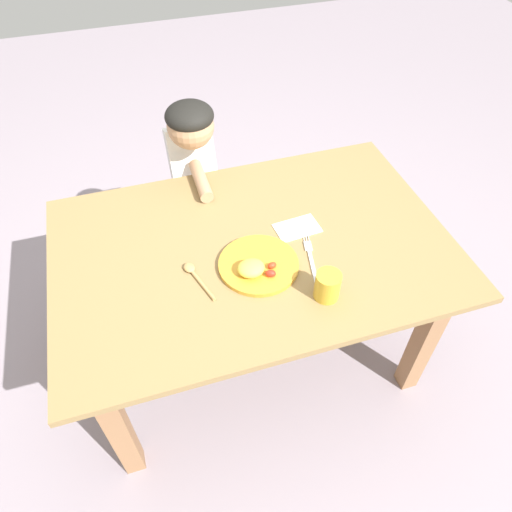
% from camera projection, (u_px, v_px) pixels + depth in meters
% --- Properties ---
extents(ground_plane, '(8.00, 8.00, 0.00)m').
position_uv_depth(ground_plane, '(254.00, 349.00, 2.14)').
color(ground_plane, gray).
extents(dining_table, '(1.39, 0.92, 0.68)m').
position_uv_depth(dining_table, '(253.00, 265.00, 1.72)').
color(dining_table, olive).
rests_on(dining_table, ground_plane).
extents(plate, '(0.27, 0.27, 0.06)m').
position_uv_depth(plate, '(257.00, 265.00, 1.56)').
color(plate, gold).
rests_on(plate, dining_table).
extents(fork, '(0.06, 0.23, 0.01)m').
position_uv_depth(fork, '(310.00, 257.00, 1.60)').
color(fork, silver).
rests_on(fork, dining_table).
extents(spoon, '(0.08, 0.18, 0.02)m').
position_uv_depth(spoon, '(195.00, 275.00, 1.54)').
color(spoon, tan).
rests_on(spoon, dining_table).
extents(drinking_cup, '(0.08, 0.08, 0.10)m').
position_uv_depth(drinking_cup, '(327.00, 286.00, 1.46)').
color(drinking_cup, gold).
rests_on(drinking_cup, dining_table).
extents(person, '(0.21, 0.42, 0.98)m').
position_uv_depth(person, '(195.00, 183.00, 2.08)').
color(person, '#434058').
rests_on(person, ground_plane).
extents(napkin, '(0.17, 0.11, 0.00)m').
position_uv_depth(napkin, '(297.00, 228.00, 1.70)').
color(napkin, white).
rests_on(napkin, dining_table).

